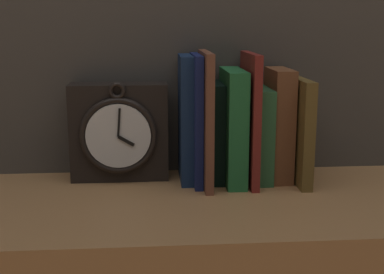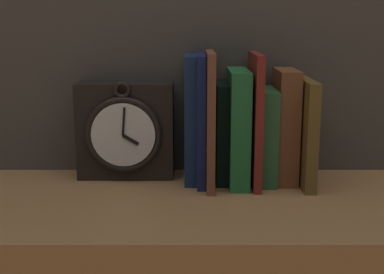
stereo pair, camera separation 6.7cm
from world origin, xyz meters
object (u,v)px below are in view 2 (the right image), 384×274
object	(u,v)px
book_slot0_navy	(189,119)
book_slot4_green	(238,127)
book_slot6_green	(266,135)
book_slot7_brown	(285,126)
clock	(125,131)
book_slot3_black	(221,132)
book_slot2_brown	(210,119)
book_slot5_maroon	(255,119)
book_slot8_brown	(304,132)
book_slot1_navy	(201,119)

from	to	relation	value
book_slot0_navy	book_slot4_green	size ratio (longest dim) A/B	1.12
book_slot6_green	book_slot7_brown	bearing A→B (deg)	5.49
clock	book_slot3_black	size ratio (longest dim) A/B	1.03
clock	book_slot2_brown	bearing A→B (deg)	-14.16
book_slot2_brown	book_slot6_green	world-z (taller)	book_slot2_brown
book_slot4_green	book_slot5_maroon	world-z (taller)	book_slot5_maroon
book_slot7_brown	book_slot2_brown	bearing A→B (deg)	-171.24
book_slot7_brown	book_slot8_brown	world-z (taller)	book_slot7_brown
book_slot3_black	book_slot6_green	bearing A→B (deg)	-3.59
book_slot5_maroon	book_slot6_green	size ratio (longest dim) A/B	1.37
clock	book_slot3_black	bearing A→B (deg)	-5.20
book_slot2_brown	book_slot8_brown	size ratio (longest dim) A/B	1.25
book_slot1_navy	book_slot2_brown	xyz separation A→B (m)	(0.02, -0.01, 0.00)
book_slot0_navy	book_slot4_green	bearing A→B (deg)	-9.97
book_slot4_green	book_slot5_maroon	distance (m)	0.03
book_slot0_navy	book_slot7_brown	size ratio (longest dim) A/B	1.12
book_slot7_brown	clock	bearing A→B (deg)	176.49
book_slot3_black	book_slot0_navy	bearing A→B (deg)	-179.89
book_slot4_green	book_slot6_green	bearing A→B (deg)	10.93
book_slot1_navy	book_slot7_brown	world-z (taller)	book_slot1_navy
book_slot0_navy	book_slot1_navy	xyz separation A→B (m)	(0.02, -0.01, 0.00)
book_slot3_black	book_slot7_brown	distance (m)	0.12
book_slot0_navy	book_slot8_brown	world-z (taller)	book_slot0_navy
book_slot6_green	book_slot8_brown	distance (m)	0.07
book_slot0_navy	book_slot6_green	xyz separation A→B (m)	(0.15, -0.01, -0.03)
book_slot8_brown	book_slot3_black	bearing A→B (deg)	171.96
book_slot4_green	book_slot6_green	size ratio (longest dim) A/B	1.20
clock	book_slot5_maroon	world-z (taller)	book_slot5_maroon
book_slot3_black	book_slot4_green	xyz separation A→B (m)	(0.03, -0.02, 0.01)
book_slot3_black	book_slot6_green	xyz separation A→B (m)	(0.09, -0.01, -0.00)
book_slot1_navy	book_slot3_black	size ratio (longest dim) A/B	1.29
book_slot3_black	book_slot5_maroon	bearing A→B (deg)	-18.11
book_slot3_black	book_slot5_maroon	xyz separation A→B (m)	(0.06, -0.02, 0.03)
book_slot6_green	book_slot2_brown	bearing A→B (deg)	-170.18
clock	book_slot3_black	distance (m)	0.19
book_slot6_green	book_slot7_brown	distance (m)	0.04
book_slot3_black	book_slot5_maroon	distance (m)	0.07
book_slot1_navy	book_slot8_brown	bearing A→B (deg)	-3.13
clock	book_slot3_black	xyz separation A→B (m)	(0.19, -0.02, 0.00)
book_slot1_navy	book_slot4_green	bearing A→B (deg)	-4.05
book_slot0_navy	book_slot1_navy	distance (m)	0.02
clock	book_slot6_green	xyz separation A→B (m)	(0.27, -0.02, -0.00)
book_slot8_brown	book_slot2_brown	bearing A→B (deg)	-179.23
book_slot4_green	book_slot8_brown	bearing A→B (deg)	-2.62
book_slot0_navy	book_slot8_brown	size ratio (longest dim) A/B	1.21
book_slot1_navy	book_slot3_black	world-z (taller)	book_slot1_navy
book_slot4_green	book_slot6_green	xyz separation A→B (m)	(0.06, 0.01, -0.02)
book_slot2_brown	book_slot5_maroon	world-z (taller)	book_slot2_brown
book_slot0_navy	book_slot1_navy	bearing A→B (deg)	-27.26
book_slot1_navy	book_slot3_black	bearing A→B (deg)	15.76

